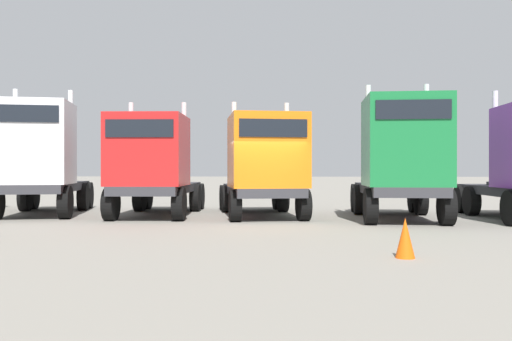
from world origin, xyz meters
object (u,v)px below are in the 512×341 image
object	(u,v)px
semi_truck_red	(153,165)
semi_truck_white	(38,158)
semi_truck_green	(402,157)
semi_truck_orange	(264,164)
traffic_cone_near	(405,238)

from	to	relation	value
semi_truck_red	semi_truck_white	bearing A→B (deg)	-93.23
semi_truck_white	semi_truck_green	xyz separation A→B (m)	(12.31, -0.74, -0.01)
semi_truck_orange	traffic_cone_near	distance (m)	8.49
semi_truck_orange	semi_truck_green	xyz separation A→B (m)	(4.42, -0.85, 0.22)
semi_truck_green	traffic_cone_near	size ratio (longest dim) A/B	7.91
semi_truck_red	semi_truck_orange	xyz separation A→B (m)	(3.81, 0.12, 0.01)
semi_truck_green	traffic_cone_near	bearing A→B (deg)	-9.59
semi_truck_orange	traffic_cone_near	xyz separation A→B (m)	(3.10, -7.77, -1.45)
traffic_cone_near	semi_truck_red	bearing A→B (deg)	132.11
semi_truck_white	traffic_cone_near	bearing A→B (deg)	41.48
semi_truck_green	semi_truck_white	bearing A→B (deg)	-92.23
traffic_cone_near	semi_truck_white	bearing A→B (deg)	145.15
semi_truck_white	semi_truck_green	distance (m)	12.33
semi_truck_orange	traffic_cone_near	size ratio (longest dim) A/B	8.44
semi_truck_green	traffic_cone_near	distance (m)	7.23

